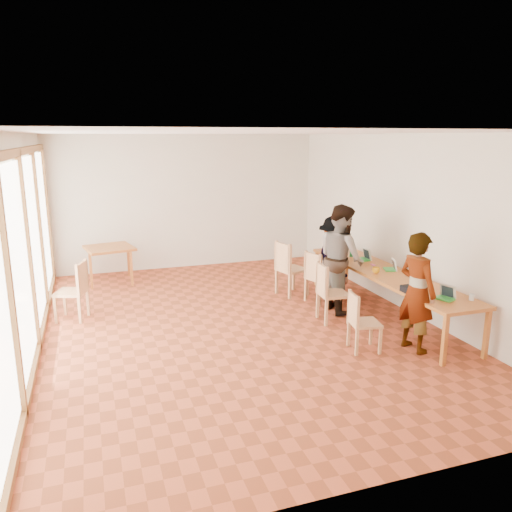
{
  "coord_description": "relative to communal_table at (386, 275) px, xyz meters",
  "views": [
    {
      "loc": [
        -2.1,
        -7.21,
        2.94
      ],
      "look_at": [
        0.34,
        0.09,
        1.1
      ],
      "focal_mm": 35.0,
      "sensor_mm": 36.0,
      "label": 1
    }
  ],
  "objects": [
    {
      "name": "green_bottle",
      "position": [
        -0.01,
        1.16,
        0.19
      ],
      "size": [
        0.07,
        0.07,
        0.28
      ],
      "primitive_type": "cylinder",
      "color": "#248244",
      "rests_on": "communal_table"
    },
    {
      "name": "chair_near",
      "position": [
        -1.16,
        -1.15,
        -0.18
      ],
      "size": [
        0.45,
        0.45,
        0.45
      ],
      "rotation": [
        0.0,
        0.0,
        -0.17
      ],
      "color": "tan",
      "rests_on": "ground"
    },
    {
      "name": "condiment_cup",
      "position": [
        -0.28,
        1.46,
        0.08
      ],
      "size": [
        0.08,
        0.08,
        0.06
      ],
      "primitive_type": "cylinder",
      "color": "white",
      "rests_on": "communal_table"
    },
    {
      "name": "chair_empty",
      "position": [
        -0.81,
        0.95,
        -0.13
      ],
      "size": [
        0.55,
        0.55,
        0.5
      ],
      "rotation": [
        0.0,
        0.0,
        0.3
      ],
      "color": "tan",
      "rests_on": "ground"
    },
    {
      "name": "chair_far",
      "position": [
        -1.16,
        1.51,
        -0.07
      ],
      "size": [
        0.59,
        0.59,
        0.55
      ],
      "rotation": [
        0.0,
        0.0,
        0.27
      ],
      "color": "tan",
      "rests_on": "ground"
    },
    {
      "name": "chair_mid",
      "position": [
        -1.06,
        0.02,
        -0.11
      ],
      "size": [
        0.48,
        0.48,
        0.51
      ],
      "rotation": [
        0.0,
        0.0,
        -0.08
      ],
      "color": "tan",
      "rests_on": "ground"
    },
    {
      "name": "wall_back",
      "position": [
        -2.5,
        4.3,
        0.8
      ],
      "size": [
        6.0,
        0.1,
        3.0
      ],
      "primitive_type": "cube",
      "color": "beige",
      "rests_on": "ground"
    },
    {
      "name": "ground",
      "position": [
        -2.5,
        0.3,
        -0.7
      ],
      "size": [
        8.0,
        8.0,
        0.0
      ],
      "primitive_type": "plane",
      "color": "#AC4929",
      "rests_on": "ground"
    },
    {
      "name": "wall_front",
      "position": [
        -2.5,
        -3.7,
        0.8
      ],
      "size": [
        6.0,
        0.1,
        3.0
      ],
      "primitive_type": "cube",
      "color": "beige",
      "rests_on": "ground"
    },
    {
      "name": "person_far",
      "position": [
        -0.54,
        0.82,
        0.09
      ],
      "size": [
        0.71,
        1.09,
        1.6
      ],
      "primitive_type": "imported",
      "rotation": [
        0.0,
        0.0,
        1.45
      ],
      "color": "gray",
      "rests_on": "ground"
    },
    {
      "name": "clear_glass",
      "position": [
        0.29,
        -1.65,
        0.09
      ],
      "size": [
        0.07,
        0.07,
        0.09
      ],
      "primitive_type": "cylinder",
      "color": "silver",
      "rests_on": "communal_table"
    },
    {
      "name": "pink_phone",
      "position": [
        0.04,
        0.47,
        0.05
      ],
      "size": [
        0.05,
        0.1,
        0.01
      ],
      "primitive_type": "cube",
      "color": "#CD4886",
      "rests_on": "communal_table"
    },
    {
      "name": "yellow_mug",
      "position": [
        -0.2,
        -0.01,
        0.1
      ],
      "size": [
        0.16,
        0.16,
        0.1
      ],
      "primitive_type": "imported",
      "rotation": [
        0.0,
        0.0,
        0.33
      ],
      "color": "orange",
      "rests_on": "communal_table"
    },
    {
      "name": "ceiling",
      "position": [
        -2.5,
        0.3,
        2.32
      ],
      "size": [
        6.0,
        8.0,
        0.04
      ],
      "primitive_type": "cube",
      "color": "white",
      "rests_on": "wall_back"
    },
    {
      "name": "wall_right",
      "position": [
        0.5,
        0.3,
        0.8
      ],
      "size": [
        0.1,
        8.0,
        3.0
      ],
      "primitive_type": "cube",
      "color": "beige",
      "rests_on": "ground"
    },
    {
      "name": "communal_table",
      "position": [
        0.0,
        0.0,
        0.0
      ],
      "size": [
        0.8,
        4.0,
        0.75
      ],
      "color": "#B16927",
      "rests_on": "ground"
    },
    {
      "name": "black_pouch",
      "position": [
        -0.31,
        -1.09,
        0.09
      ],
      "size": [
        0.16,
        0.26,
        0.09
      ],
      "primitive_type": "cube",
      "color": "black",
      "rests_on": "communal_table"
    },
    {
      "name": "side_table",
      "position": [
        -4.29,
        3.5,
        -0.03
      ],
      "size": [
        0.9,
        0.9,
        0.75
      ],
      "rotation": [
        0.0,
        0.0,
        0.2
      ],
      "color": "#B16927",
      "rests_on": "ground"
    },
    {
      "name": "laptop_mid",
      "position": [
        0.16,
        0.08,
        0.1
      ],
      "size": [
        0.26,
        0.28,
        0.19
      ],
      "rotation": [
        0.0,
        0.0,
        -0.35
      ],
      "color": "green",
      "rests_on": "communal_table"
    },
    {
      "name": "person_near",
      "position": [
        -0.39,
        -1.37,
        0.15
      ],
      "size": [
        0.51,
        0.68,
        1.7
      ],
      "primitive_type": "imported",
      "rotation": [
        0.0,
        0.0,
        1.75
      ],
      "color": "gray",
      "rests_on": "ground"
    },
    {
      "name": "laptop_far",
      "position": [
        0.1,
        0.86,
        0.11
      ],
      "size": [
        0.23,
        0.27,
        0.22
      ],
      "rotation": [
        0.0,
        0.0,
        -0.01
      ],
      "color": "green",
      "rests_on": "communal_table"
    },
    {
      "name": "window_wall",
      "position": [
        -5.46,
        0.3,
        0.8
      ],
      "size": [
        0.1,
        8.0,
        3.0
      ],
      "primitive_type": "cube",
      "color": "white",
      "rests_on": "ground"
    },
    {
      "name": "person_mid",
      "position": [
        -0.59,
        0.48,
        0.22
      ],
      "size": [
        0.71,
        0.9,
        1.85
      ],
      "primitive_type": "imported",
      "rotation": [
        0.0,
        0.0,
        1.56
      ],
      "color": "gray",
      "rests_on": "ground"
    },
    {
      "name": "laptop_near",
      "position": [
        -0.0,
        -1.49,
        0.1
      ],
      "size": [
        0.28,
        0.29,
        0.2
      ],
      "rotation": [
        0.0,
        0.0,
        0.37
      ],
      "color": "green",
      "rests_on": "communal_table"
    },
    {
      "name": "chair_spare",
      "position": [
        -4.9,
        1.41,
        -0.1
      ],
      "size": [
        0.58,
        0.58,
        0.52
      ],
      "rotation": [
        0.0,
        0.0,
        2.8
      ],
      "color": "tan",
      "rests_on": "ground"
    }
  ]
}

